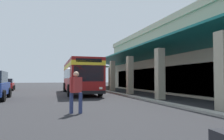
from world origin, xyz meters
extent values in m
plane|color=#262628|center=(0.00, 8.00, 0.00)|extent=(120.00, 120.00, 0.00)
cube|color=#9E998E|center=(2.39, 5.07, 0.06)|extent=(33.02, 0.50, 0.12)
cube|color=#B2A88E|center=(2.39, 14.77, 3.29)|extent=(27.52, 11.13, 6.58)
cube|color=#C0B59A|center=(2.39, 14.77, 6.88)|extent=(27.82, 11.43, 0.60)
cube|color=#B2A88E|center=(-8.62, 6.28, 1.81)|extent=(0.55, 0.55, 3.62)
cube|color=#B2A88E|center=(-3.12, 6.28, 1.81)|extent=(0.55, 0.55, 3.62)
cube|color=#B2A88E|center=(2.39, 6.28, 1.81)|extent=(0.55, 0.55, 3.62)
cube|color=#B2A88E|center=(7.89, 6.28, 1.81)|extent=(0.55, 0.55, 3.62)
cube|color=#B2A88E|center=(13.39, 6.28, 1.81)|extent=(0.55, 0.55, 3.62)
cube|color=#146B66|center=(2.39, 7.61, 3.97)|extent=(27.52, 3.16, 0.82)
cube|color=#19232D|center=(2.39, 9.25, 1.40)|extent=(23.11, 0.08, 2.40)
cube|color=maroon|center=(0.30, 1.76, 1.73)|extent=(11.07, 2.88, 2.75)
cube|color=yellow|center=(0.30, 1.76, 2.65)|extent=(11.09, 2.90, 0.36)
cube|color=#19232D|center=(0.00, 1.77, 1.95)|extent=(9.31, 2.86, 0.90)
cube|color=#19232D|center=(5.76, 1.60, 1.85)|extent=(0.13, 2.24, 1.20)
cube|color=black|center=(5.77, 1.60, 2.82)|extent=(0.12, 1.94, 0.28)
cube|color=black|center=(5.89, 1.59, 0.45)|extent=(0.27, 2.45, 0.24)
cube|color=silver|center=(5.84, 2.49, 0.75)|extent=(0.07, 0.24, 0.16)
cube|color=silver|center=(5.79, 0.70, 0.75)|extent=(0.07, 0.24, 0.16)
cube|color=silver|center=(-1.20, 1.81, 3.22)|extent=(2.45, 1.86, 0.24)
cylinder|color=black|center=(3.96, 2.93, 0.50)|extent=(1.00, 0.30, 1.00)
cylinder|color=black|center=(3.89, 0.38, 0.50)|extent=(1.00, 0.30, 1.00)
cylinder|color=black|center=(-2.74, 3.13, 0.50)|extent=(1.00, 0.30, 1.00)
cylinder|color=black|center=(-2.82, 0.58, 0.50)|extent=(1.00, 0.30, 1.00)
cylinder|color=black|center=(6.30, -4.00, 0.38)|extent=(0.76, 0.26, 0.76)
cylinder|color=black|center=(3.04, -4.16, 0.38)|extent=(0.76, 0.26, 0.76)
cube|color=maroon|center=(-7.83, -6.28, 0.60)|extent=(4.54, 2.18, 0.66)
cube|color=#19232D|center=(-8.03, -6.30, 1.20)|extent=(2.59, 1.79, 0.54)
cylinder|color=black|center=(-6.42, -5.25, 0.32)|extent=(0.64, 0.22, 0.64)
cylinder|color=black|center=(-9.40, -5.51, 0.32)|extent=(0.64, 0.22, 0.64)
cylinder|color=navy|center=(11.99, -0.39, 0.44)|extent=(0.16, 0.16, 0.87)
cylinder|color=navy|center=(12.09, -0.02, 0.44)|extent=(0.16, 0.16, 0.87)
cube|color=#B23333|center=(12.04, -0.20, 1.20)|extent=(0.52, 0.51, 0.65)
sphere|color=tan|center=(12.04, -0.20, 1.64)|extent=(0.24, 0.24, 0.24)
cylinder|color=#B23333|center=(12.22, -0.45, 1.23)|extent=(0.09, 0.09, 0.59)
cylinder|color=#B23333|center=(11.86, 0.04, 1.23)|extent=(0.09, 0.09, 0.59)
cube|color=#4C4742|center=(-3.91, 6.08, 0.26)|extent=(0.71, 0.71, 0.53)
cylinder|color=#332319|center=(-3.91, 6.08, 0.54)|extent=(0.60, 0.60, 0.02)
cylinder|color=brown|center=(-3.91, 6.08, 1.70)|extent=(0.16, 0.16, 2.34)
ellipsoid|color=#1E6028|center=(-3.49, 6.18, 3.07)|extent=(0.89, 0.39, 0.18)
ellipsoid|color=#1E6028|center=(-3.77, 6.46, 3.09)|extent=(0.49, 0.83, 0.14)
ellipsoid|color=#1E6028|center=(-4.18, 6.34, 3.01)|extent=(0.68, 0.67, 0.18)
ellipsoid|color=#1E6028|center=(-4.26, 5.68, 3.01)|extent=(0.87, 0.95, 0.15)
ellipsoid|color=#1E6028|center=(-3.73, 5.58, 2.92)|extent=(0.56, 1.07, 0.18)
camera|label=1|loc=(20.76, -1.39, 1.45)|focal=32.95mm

